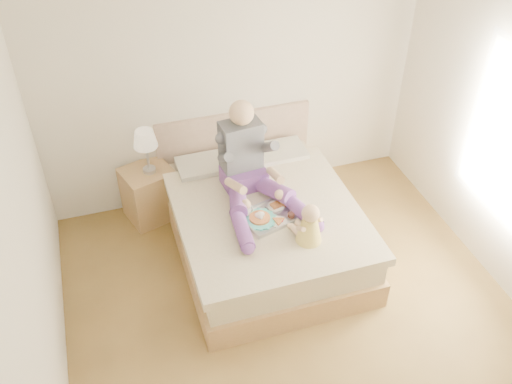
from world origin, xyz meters
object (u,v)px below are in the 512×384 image
object	(u,v)px
nightstand	(150,193)
tray	(269,214)
bed	(262,221)
adult	(249,170)
baby	(309,226)

from	to	relation	value
nightstand	tray	bearing A→B (deg)	-65.33
bed	adult	bearing A→B (deg)	126.25
bed	nightstand	xyz separation A→B (m)	(-1.00, 0.80, -0.02)
nightstand	tray	world-z (taller)	tray
tray	baby	size ratio (longest dim) A/B	1.49
tray	baby	distance (m)	0.47
baby	nightstand	bearing A→B (deg)	109.35
nightstand	tray	xyz separation A→B (m)	(0.98, -1.07, 0.34)
adult	tray	world-z (taller)	adult
bed	nightstand	size ratio (longest dim) A/B	3.62
bed	nightstand	bearing A→B (deg)	141.48
nightstand	adult	distance (m)	1.28
bed	baby	distance (m)	0.83
nightstand	baby	xyz separation A→B (m)	(1.21, -1.46, 0.47)
tray	baby	xyz separation A→B (m)	(0.24, -0.39, 0.13)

